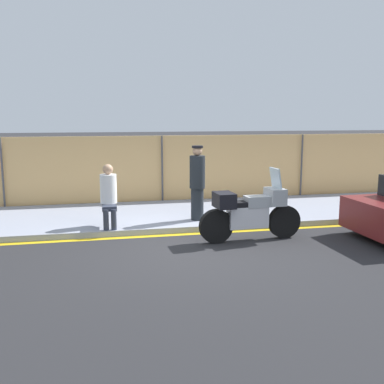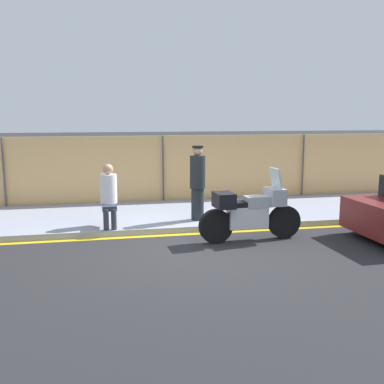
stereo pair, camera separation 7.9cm
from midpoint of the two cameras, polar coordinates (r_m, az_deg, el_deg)
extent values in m
plane|color=#262628|center=(8.63, 0.67, -7.31)|extent=(120.00, 120.00, 0.00)
cube|color=#8E93A3|center=(11.28, -2.33, -2.88)|extent=(31.36, 3.17, 0.13)
cube|color=gold|center=(9.69, -0.74, -5.37)|extent=(31.36, 0.18, 0.01)
cube|color=#E5B26B|center=(12.76, -3.56, 2.76)|extent=(29.80, 0.08, 1.96)
cylinder|color=#4C4C51|center=(12.78, -22.60, 2.04)|extent=(0.05, 0.05, 1.96)
cylinder|color=#4C4C51|center=(12.66, -3.50, 2.70)|extent=(0.05, 0.05, 1.96)
cylinder|color=#4C4C51|center=(13.88, 14.05, 3.05)|extent=(0.05, 0.05, 1.96)
cylinder|color=black|center=(9.54, 11.86, -3.72)|extent=(0.69, 0.18, 0.69)
cylinder|color=black|center=(8.97, 3.29, -4.38)|extent=(0.69, 0.18, 0.69)
cube|color=silver|center=(9.17, 7.30, -3.16)|extent=(0.84, 0.33, 0.44)
cube|color=#999EA3|center=(9.18, 8.55, -1.18)|extent=(0.54, 0.34, 0.22)
cube|color=black|center=(9.08, 6.81, -1.53)|extent=(0.62, 0.32, 0.10)
cube|color=#999EA3|center=(9.33, 10.75, -0.57)|extent=(0.35, 0.50, 0.34)
cube|color=silver|center=(9.27, 10.82, 1.74)|extent=(0.13, 0.43, 0.42)
cube|color=black|center=(8.91, 4.33, -1.04)|extent=(0.39, 0.53, 0.30)
cylinder|color=#1E2328|center=(10.36, 0.93, -1.53)|extent=(0.29, 0.29, 0.74)
cylinder|color=#1E2328|center=(10.24, 0.94, 2.55)|extent=(0.35, 0.35, 0.74)
sphere|color=tan|center=(10.19, 0.95, 5.24)|extent=(0.22, 0.22, 0.22)
cylinder|color=black|center=(10.19, 0.95, 5.76)|extent=(0.25, 0.25, 0.05)
cylinder|color=#2D3342|center=(9.63, -10.63, -3.48)|extent=(0.12, 0.12, 0.45)
cylinder|color=#2D3342|center=(9.63, -9.66, -3.45)|extent=(0.12, 0.12, 0.45)
cube|color=#2D3342|center=(9.80, -10.22, -1.90)|extent=(0.31, 0.45, 0.10)
cylinder|color=white|center=(9.96, -10.31, 0.42)|extent=(0.36, 0.36, 0.63)
sphere|color=tan|center=(9.90, -10.39, 2.86)|extent=(0.22, 0.22, 0.22)
cylinder|color=black|center=(10.71, 22.66, -2.97)|extent=(0.63, 0.24, 0.62)
camera|label=1|loc=(0.04, -89.76, 0.04)|focal=42.00mm
camera|label=2|loc=(0.04, 90.24, -0.04)|focal=42.00mm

